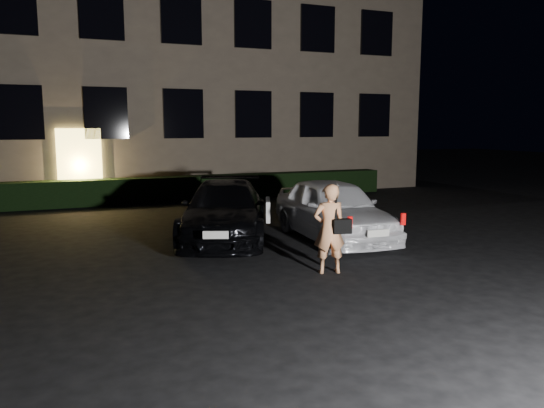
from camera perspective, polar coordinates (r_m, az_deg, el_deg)
name	(u,v)px	position (r m, az deg, el deg)	size (l,w,h in m)	color
ground	(332,281)	(9.05, 6.44, -8.26)	(80.00, 80.00, 0.00)	black
building	(160,42)	(23.23, -11.96, 16.69)	(20.00, 8.11, 12.00)	#6D5D4E
hedge	(188,188)	(18.70, -9.01, 1.68)	(15.00, 0.70, 0.85)	black
sedan	(225,211)	(12.22, -5.11, -0.71)	(3.34, 4.88, 1.31)	black
hatch	(333,209)	(12.17, 6.62, -0.55)	(1.88, 4.20, 1.40)	white
man	(330,229)	(9.37, 6.22, -2.65)	(0.67, 0.49, 1.59)	#E89A64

